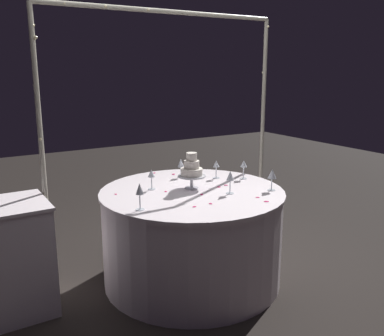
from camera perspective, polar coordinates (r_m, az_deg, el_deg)
The scene contains 24 objects.
ground_plane at distance 3.59m, azimuth 0.00°, elevation -14.59°, with size 12.00×12.00×0.00m, color black.
decorative_arch at distance 3.51m, azimuth -3.26°, elevation 8.72°, with size 2.10×0.06×2.13m.
main_table at distance 3.43m, azimuth 0.00°, elevation -9.03°, with size 1.44×1.44×0.75m.
side_table at distance 3.24m, azimuth -23.12°, elevation -11.13°, with size 0.52×0.52×0.80m.
tiered_cake at distance 3.32m, azimuth -0.05°, elevation -0.19°, with size 0.22×0.22×0.29m.
wine_glass_0 at distance 3.33m, azimuth 10.72°, elevation -0.88°, with size 0.07×0.07×0.17m.
wine_glass_1 at distance 3.20m, azimuth 5.16°, elevation -1.20°, with size 0.06×0.06×0.18m.
wine_glass_2 at distance 3.65m, azimuth 6.97°, elevation 0.41°, with size 0.06×0.06×0.16m.
wine_glass_3 at distance 3.68m, azimuth -1.51°, elevation 0.57°, with size 0.06×0.06×0.16m.
wine_glass_4 at distance 3.65m, azimuth 3.28°, elevation 0.39°, with size 0.06×0.06×0.15m.
wine_glass_5 at distance 2.84m, azimuth -7.06°, elevation -3.03°, with size 0.06×0.06×0.18m.
wine_glass_6 at distance 3.32m, azimuth -5.48°, elevation -0.91°, with size 0.06×0.06×0.16m.
rose_petal_0 at distance 3.89m, azimuth -0.82°, elevation -0.50°, with size 0.03×0.02×0.00m, color #C61951.
rose_petal_1 at distance 3.20m, azimuth 1.28°, elevation -3.58°, with size 0.03×0.02×0.00m, color #C61951.
rose_petal_2 at distance 3.08m, azimuth 9.98°, elevation -4.46°, with size 0.04×0.03×0.00m, color #C61951.
rose_petal_3 at distance 3.28m, azimuth -3.55°, elevation -3.16°, with size 0.03×0.02×0.00m, color #C61951.
rose_petal_4 at distance 3.25m, azimuth -10.22°, elevation -3.48°, with size 0.03×0.02×0.00m, color #C61951.
rose_petal_5 at distance 2.99m, azimuth 2.51°, elevation -4.80°, with size 0.03×0.02×0.00m, color #C61951.
rose_petal_6 at distance 3.46m, azimuth 4.58°, elevation -2.31°, with size 0.03×0.02×0.00m, color #C61951.
rose_petal_7 at distance 3.40m, azimuth 3.60°, elevation -2.56°, with size 0.04×0.03×0.00m, color #C61951.
rose_petal_8 at distance 3.86m, azimuth -5.13°, elevation -0.67°, with size 0.03×0.02×0.00m, color #C61951.
rose_petal_9 at distance 2.92m, azimuth 0.32°, elevation -5.22°, with size 0.03×0.02×0.00m, color #C61951.
rose_petal_10 at distance 3.16m, azimuth 8.81°, elevation -3.92°, with size 0.03×0.02×0.00m, color #C61951.
rose_petal_11 at distance 3.80m, azimuth -2.51°, elevation -0.83°, with size 0.04×0.03×0.00m, color #C61951.
Camera 1 is at (-1.67, -2.70, 1.68)m, focal length 39.65 mm.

